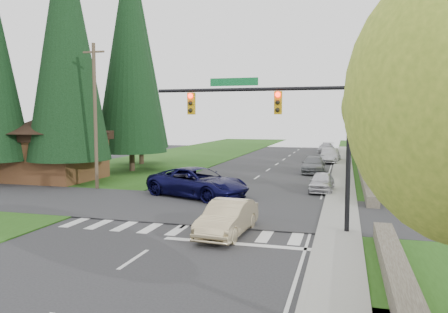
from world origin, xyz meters
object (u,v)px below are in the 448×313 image
at_px(parked_car_a, 322,182).
at_px(parked_car_d, 332,155).
at_px(sedan_champagne, 227,218).
at_px(parked_car_b, 314,165).
at_px(parked_car_e, 326,148).
at_px(parked_car_c, 330,156).
at_px(suv_navy, 198,183).

xyz_separation_m(parked_car_a, parked_car_d, (0.00, 21.69, 0.09)).
bearing_deg(sedan_champagne, parked_car_a, 78.95).
height_order(parked_car_b, parked_car_e, parked_car_b).
bearing_deg(parked_car_c, parked_car_e, 94.81).
bearing_deg(parked_car_c, sedan_champagne, -94.63).
bearing_deg(parked_car_a, sedan_champagne, -103.41).
bearing_deg(parked_car_b, parked_car_a, -84.69).
relative_size(sedan_champagne, parked_car_d, 1.01).
height_order(parked_car_b, parked_car_d, parked_car_d).
distance_m(suv_navy, parked_car_e, 39.30).
bearing_deg(parked_car_e, sedan_champagne, -86.20).
distance_m(sedan_champagne, parked_car_d, 34.12).
bearing_deg(parked_car_a, suv_navy, -148.28).
bearing_deg(parked_car_d, suv_navy, -101.19).
distance_m(sedan_champagne, parked_car_e, 46.86).
xyz_separation_m(parked_car_b, parked_car_e, (0.06, 24.37, -0.05)).
distance_m(parked_car_a, parked_car_c, 19.67).
xyz_separation_m(sedan_champagne, parked_car_c, (3.09, 31.94, 0.07)).
xyz_separation_m(parked_car_b, parked_car_c, (1.08, 9.49, 0.07)).
height_order(parked_car_d, parked_car_e, parked_car_d).
xyz_separation_m(suv_navy, parked_car_e, (6.14, 38.82, -0.25)).
xyz_separation_m(parked_car_c, parked_car_e, (-1.02, 14.88, -0.12)).
distance_m(parked_car_d, parked_car_e, 12.92).
relative_size(parked_car_a, parked_car_e, 0.82).
bearing_deg(suv_navy, parked_car_c, 4.52).
bearing_deg(suv_navy, parked_car_e, 12.18).
height_order(parked_car_a, parked_car_c, parked_car_c).
xyz_separation_m(sedan_champagne, parked_car_d, (3.27, 33.96, 0.02)).
relative_size(sedan_champagne, parked_car_a, 1.14).
height_order(sedan_champagne, parked_car_b, parked_car_b).
xyz_separation_m(sedan_champagne, parked_car_e, (2.07, 46.82, -0.04)).
height_order(parked_car_c, parked_car_e, parked_car_c).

